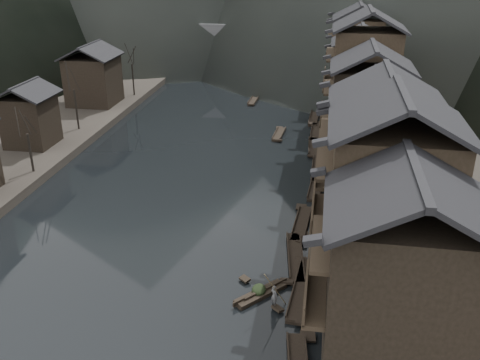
# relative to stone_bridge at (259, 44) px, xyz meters

# --- Properties ---
(water) EXTENTS (300.00, 300.00, 0.00)m
(water) POSITION_rel_stone_bridge_xyz_m (0.00, -72.00, -5.11)
(water) COLOR black
(water) RESTS_ON ground
(stilt_houses) EXTENTS (9.00, 67.60, 16.56)m
(stilt_houses) POSITION_rel_stone_bridge_xyz_m (17.28, -52.76, 4.00)
(stilt_houses) COLOR black
(stilt_houses) RESTS_ON ground
(left_houses) EXTENTS (8.10, 53.20, 8.73)m
(left_houses) POSITION_rel_stone_bridge_xyz_m (-20.50, -51.88, 0.55)
(left_houses) COLOR black
(left_houses) RESTS_ON left_bank
(bare_trees) EXTENTS (3.99, 61.67, 7.97)m
(bare_trees) POSITION_rel_stone_bridge_xyz_m (-17.00, -56.78, 1.36)
(bare_trees) COLOR black
(bare_trees) RESTS_ON left_bank
(moored_sampans) EXTENTS (2.98, 56.61, 0.47)m
(moored_sampans) POSITION_rel_stone_bridge_xyz_m (12.18, -54.02, -4.91)
(moored_sampans) COLOR black
(moored_sampans) RESTS_ON water
(midriver_boats) EXTENTS (6.81, 20.35, 0.44)m
(midriver_boats) POSITION_rel_stone_bridge_xyz_m (4.91, -30.27, -4.91)
(midriver_boats) COLOR black
(midriver_boats) RESTS_ON water
(stone_bridge) EXTENTS (40.00, 6.00, 9.00)m
(stone_bridge) POSITION_rel_stone_bridge_xyz_m (0.00, 0.00, 0.00)
(stone_bridge) COLOR #4C4C4F
(stone_bridge) RESTS_ON ground
(hero_sampan) EXTENTS (3.65, 3.97, 0.43)m
(hero_sampan) POSITION_rel_stone_bridge_xyz_m (9.52, -71.81, -4.91)
(hero_sampan) COLOR black
(hero_sampan) RESTS_ON water
(cargo_heap) EXTENTS (1.01, 1.33, 0.61)m
(cargo_heap) POSITION_rel_stone_bridge_xyz_m (9.38, -71.65, -4.37)
(cargo_heap) COLOR black
(cargo_heap) RESTS_ON hero_sampan
(boatman) EXTENTS (0.69, 0.67, 1.60)m
(boatman) POSITION_rel_stone_bridge_xyz_m (10.59, -73.02, -3.88)
(boatman) COLOR #57585A
(boatman) RESTS_ON hero_sampan
(bamboo_pole) EXTENTS (1.71, 1.77, 3.82)m
(bamboo_pole) POSITION_rel_stone_bridge_xyz_m (10.79, -73.02, -1.17)
(bamboo_pole) COLOR #8C7A51
(bamboo_pole) RESTS_ON boatman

